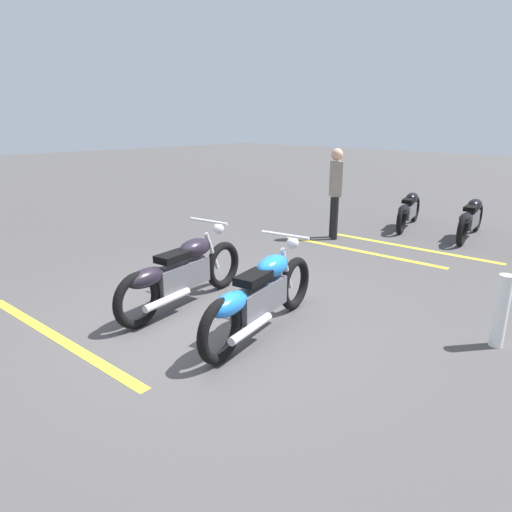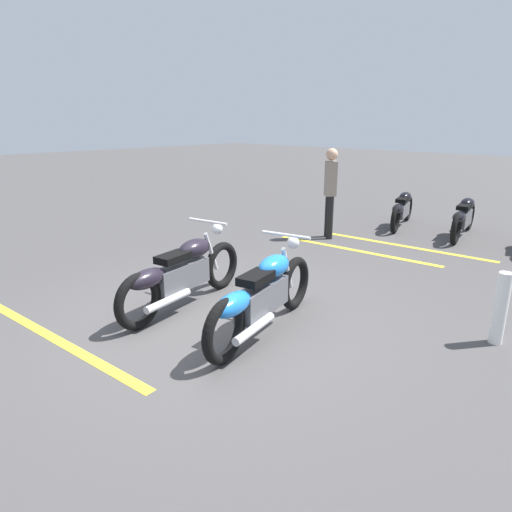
# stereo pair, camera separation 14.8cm
# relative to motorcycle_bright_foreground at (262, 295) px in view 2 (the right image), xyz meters

# --- Properties ---
(ground_plane) EXTENTS (60.00, 60.00, 0.00)m
(ground_plane) POSITION_rel_motorcycle_bright_foreground_xyz_m (-0.22, 0.63, -0.46)
(ground_plane) COLOR #474444
(motorcycle_bright_foreground) EXTENTS (2.20, 0.76, 1.04)m
(motorcycle_bright_foreground) POSITION_rel_motorcycle_bright_foreground_xyz_m (0.00, 0.00, 0.00)
(motorcycle_bright_foreground) COLOR black
(motorcycle_bright_foreground) RESTS_ON ground
(motorcycle_dark_foreground) EXTENTS (2.22, 0.71, 1.04)m
(motorcycle_dark_foreground) POSITION_rel_motorcycle_bright_foreground_xyz_m (-0.15, 1.23, 0.00)
(motorcycle_dark_foreground) COLOR black
(motorcycle_dark_foreground) RESTS_ON ground
(motorcycle_row_left) EXTENTS (2.04, 0.45, 0.77)m
(motorcycle_row_left) POSITION_rel_motorcycle_bright_foreground_xyz_m (5.95, -0.08, -0.04)
(motorcycle_row_left) COLOR black
(motorcycle_row_left) RESTS_ON ground
(motorcycle_row_center) EXTENTS (1.95, 0.60, 0.75)m
(motorcycle_row_center) POSITION_rel_motorcycle_bright_foreground_xyz_m (5.99, 1.24, -0.05)
(motorcycle_row_center) COLOR black
(motorcycle_row_center) RESTS_ON ground
(bystander_near_row) EXTENTS (0.31, 0.32, 1.78)m
(bystander_near_row) POSITION_rel_motorcycle_bright_foreground_xyz_m (4.09, 1.89, 0.53)
(bystander_near_row) COLOR black
(bystander_near_row) RESTS_ON ground
(bollard_post) EXTENTS (0.14, 0.14, 0.80)m
(bollard_post) POSITION_rel_motorcycle_bright_foreground_xyz_m (1.55, -1.99, -0.06)
(bollard_post) COLOR white
(bollard_post) RESTS_ON ground
(parking_stripe_near) EXTENTS (0.37, 3.20, 0.01)m
(parking_stripe_near) POSITION_rel_motorcycle_bright_foreground_xyz_m (-1.64, 1.53, -0.46)
(parking_stripe_near) COLOR yellow
(parking_stripe_near) RESTS_ON ground
(parking_stripe_mid) EXTENTS (0.37, 3.20, 0.01)m
(parking_stripe_mid) POSITION_rel_motorcycle_bright_foreground_xyz_m (3.65, 1.01, -0.46)
(parking_stripe_mid) COLOR yellow
(parking_stripe_mid) RESTS_ON ground
(parking_stripe_far) EXTENTS (0.37, 3.20, 0.01)m
(parking_stripe_far) POSITION_rel_motorcycle_bright_foreground_xyz_m (4.54, 0.42, -0.46)
(parking_stripe_far) COLOR yellow
(parking_stripe_far) RESTS_ON ground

